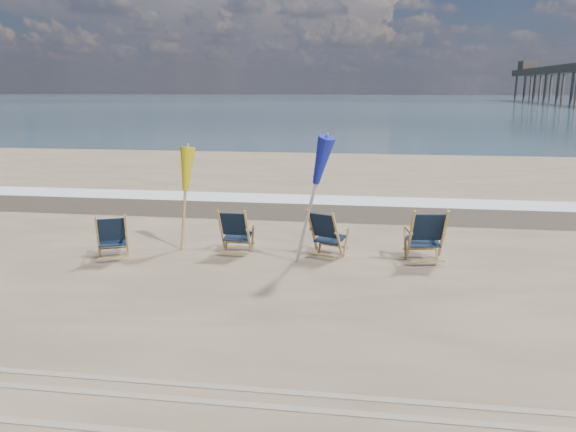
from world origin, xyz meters
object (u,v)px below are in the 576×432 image
beach_chair_3 (443,236)px  umbrella_blue (310,162)px  beach_chair_0 (126,236)px  beach_chair_1 (248,232)px  umbrella_yellow (183,174)px  beach_chair_2 (337,236)px

beach_chair_3 → umbrella_blue: umbrella_blue is taller
beach_chair_0 → beach_chair_1: 2.25m
umbrella_yellow → beach_chair_2: bearing=-7.0°
beach_chair_3 → umbrella_yellow: umbrella_yellow is taller
beach_chair_1 → umbrella_blue: bearing=163.5°
beach_chair_2 → beach_chair_3: (1.91, 0.05, 0.05)m
beach_chair_1 → beach_chair_3: 3.61m
beach_chair_2 → umbrella_yellow: bearing=17.0°
beach_chair_2 → beach_chair_3: beach_chair_3 is taller
beach_chair_3 → umbrella_yellow: 5.05m
beach_chair_0 → umbrella_yellow: 1.61m
beach_chair_1 → beach_chair_3: (3.61, 0.01, 0.06)m
beach_chair_0 → beach_chair_2: size_ratio=0.95×
umbrella_blue → umbrella_yellow: bearing=163.7°
beach_chair_3 → umbrella_blue: bearing=1.9°
beach_chair_0 → umbrella_yellow: umbrella_yellow is taller
beach_chair_1 → umbrella_blue: (1.23, -0.42, 1.42)m
beach_chair_2 → umbrella_blue: (-0.47, -0.38, 1.41)m
beach_chair_1 → beach_chair_2: bearing=-179.2°
beach_chair_2 → umbrella_yellow: (-3.03, 0.37, 1.02)m
beach_chair_0 → beach_chair_3: beach_chair_3 is taller
beach_chair_0 → beach_chair_1: beach_chair_1 is taller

